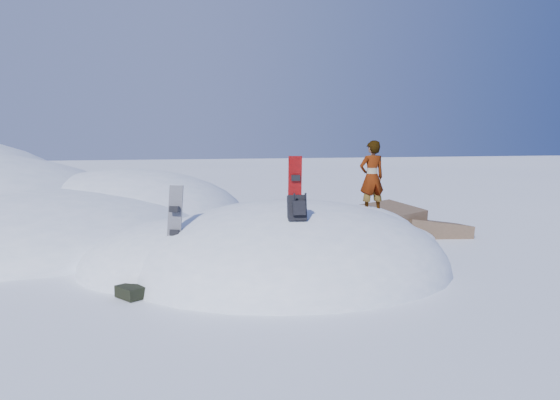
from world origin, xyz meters
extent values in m
plane|color=white|center=(0.00, 0.00, 0.00)|extent=(120.00, 120.00, 0.00)
ellipsoid|color=white|center=(0.00, 0.00, 0.00)|extent=(7.00, 6.00, 3.00)
ellipsoid|color=white|center=(-2.20, 0.60, 0.00)|extent=(4.40, 4.00, 2.20)
ellipsoid|color=white|center=(1.80, 0.80, 0.00)|extent=(3.60, 3.20, 2.50)
ellipsoid|color=white|center=(-6.00, 5.00, 0.00)|extent=(10.00, 9.00, 2.80)
ellipsoid|color=white|center=(-3.50, 7.50, 0.00)|extent=(8.00, 8.00, 3.60)
ellipsoid|color=white|center=(-5.50, 4.00, 0.00)|extent=(6.00, 5.00, 1.80)
cube|color=brown|center=(3.60, 3.40, 0.10)|extent=(2.82, 2.41, 1.62)
cube|color=brown|center=(5.20, 3.00, -0.10)|extent=(2.16, 1.80, 1.33)
cube|color=brown|center=(4.20, 4.60, 0.00)|extent=(2.08, 2.01, 1.10)
ellipsoid|color=white|center=(3.20, 2.40, 0.00)|extent=(3.20, 2.40, 1.00)
cube|color=red|center=(0.33, 0.73, 1.61)|extent=(0.34, 0.29, 1.62)
cube|color=black|center=(0.33, 0.67, 1.94)|extent=(0.22, 0.16, 0.14)
cube|color=black|center=(0.33, 0.67, 1.45)|extent=(0.22, 0.16, 0.14)
cube|color=black|center=(-2.44, -0.60, 1.18)|extent=(0.38, 0.39, 1.48)
cube|color=black|center=(-2.44, -0.66, 1.48)|extent=(0.21, 0.19, 0.14)
cube|color=black|center=(-2.44, -0.66, 1.03)|extent=(0.21, 0.19, 0.14)
cube|color=black|center=(-0.24, -1.37, 1.52)|extent=(0.38, 0.37, 0.52)
cube|color=black|center=(-0.24, -1.52, 1.54)|extent=(0.25, 0.19, 0.28)
cylinder|color=black|center=(-0.34, -1.50, 1.65)|extent=(0.04, 0.19, 0.35)
cylinder|color=black|center=(-0.13, -1.50, 1.65)|extent=(0.04, 0.19, 0.35)
cube|color=black|center=(-3.10, -1.17, 0.11)|extent=(0.91, 0.84, 0.21)
cube|color=black|center=(-2.76, -0.94, 0.21)|extent=(0.41, 0.30, 0.14)
imported|color=slate|center=(2.18, 0.68, 1.90)|extent=(0.66, 0.46, 1.72)
camera|label=1|loc=(-3.07, -11.03, 2.84)|focal=35.00mm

